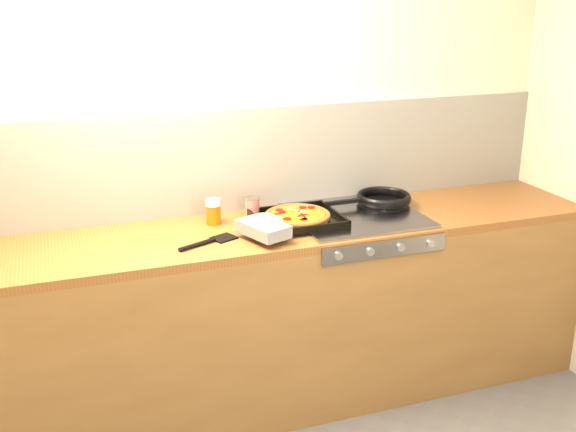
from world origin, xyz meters
name	(u,v)px	position (x,y,z in m)	size (l,w,h in m)	color
room_shell	(247,160)	(0.00, 1.39, 1.15)	(3.20, 3.20, 3.20)	white
counter_run	(267,316)	(0.00, 1.10, 0.45)	(3.20, 0.62, 0.90)	olive
stovetop	(356,216)	(0.45, 1.10, 0.91)	(0.60, 0.56, 0.02)	gray
pizza_on_tray	(288,219)	(0.09, 1.06, 0.94)	(0.51, 0.45, 0.07)	black
frying_pan	(383,199)	(0.64, 1.19, 0.94)	(0.45, 0.28, 0.04)	black
tomato_can	(252,207)	(-0.01, 1.26, 0.95)	(0.08, 0.08, 0.10)	maroon
juice_glass	(213,211)	(-0.21, 1.23, 0.96)	(0.07, 0.07, 0.12)	#D6580C
wooden_spoon	(268,214)	(0.06, 1.26, 0.91)	(0.28, 0.15, 0.02)	olive
black_spatula	(208,242)	(-0.29, 0.99, 0.91)	(0.28, 0.16, 0.02)	black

